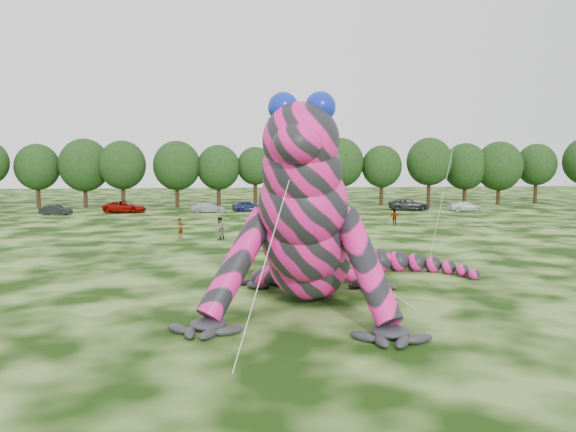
# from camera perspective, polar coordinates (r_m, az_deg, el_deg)

# --- Properties ---
(ground) EXTENTS (240.00, 240.00, 0.00)m
(ground) POSITION_cam_1_polar(r_m,az_deg,el_deg) (25.25, 1.46, -9.26)
(ground) COLOR #16330A
(ground) RESTS_ON ground
(inflatable_gecko) EXTENTS (19.54, 21.62, 9.18)m
(inflatable_gecko) POSITION_cam_1_polar(r_m,az_deg,el_deg) (26.48, 2.46, 1.50)
(inflatable_gecko) COLOR #E61A7F
(inflatable_gecko) RESTS_ON ground
(tree_4) EXTENTS (6.22, 5.60, 9.06)m
(tree_4) POSITION_cam_1_polar(r_m,az_deg,el_deg) (86.98, -24.09, 3.74)
(tree_4) COLOR black
(tree_4) RESTS_ON ground
(tree_5) EXTENTS (7.16, 6.44, 9.80)m
(tree_5) POSITION_cam_1_polar(r_m,az_deg,el_deg) (84.97, -19.95, 4.11)
(tree_5) COLOR black
(tree_5) RESTS_ON ground
(tree_6) EXTENTS (6.52, 5.86, 9.49)m
(tree_6) POSITION_cam_1_polar(r_m,az_deg,el_deg) (82.12, -16.44, 4.07)
(tree_6) COLOR black
(tree_6) RESTS_ON ground
(tree_7) EXTENTS (6.68, 6.01, 9.48)m
(tree_7) POSITION_cam_1_polar(r_m,az_deg,el_deg) (81.29, -11.22, 4.17)
(tree_7) COLOR black
(tree_7) RESTS_ON ground
(tree_8) EXTENTS (6.14, 5.53, 8.94)m
(tree_8) POSITION_cam_1_polar(r_m,az_deg,el_deg) (81.20, -7.07, 4.05)
(tree_8) COLOR black
(tree_8) RESTS_ON ground
(tree_9) EXTENTS (5.27, 4.74, 8.68)m
(tree_9) POSITION_cam_1_polar(r_m,az_deg,el_deg) (81.68, -3.35, 4.00)
(tree_9) COLOR black
(tree_9) RESTS_ON ground
(tree_10) EXTENTS (7.09, 6.38, 10.50)m
(tree_10) POSITION_cam_1_polar(r_m,az_deg,el_deg) (83.47, 0.96, 4.66)
(tree_10) COLOR black
(tree_10) RESTS_ON ground
(tree_11) EXTENTS (7.01, 6.31, 10.07)m
(tree_11) POSITION_cam_1_polar(r_m,az_deg,el_deg) (84.16, 5.32, 4.50)
(tree_11) COLOR black
(tree_11) RESTS_ON ground
(tree_12) EXTENTS (5.99, 5.39, 8.97)m
(tree_12) POSITION_cam_1_polar(r_m,az_deg,el_deg) (85.22, 9.49, 4.09)
(tree_12) COLOR black
(tree_12) RESTS_ON ground
(tree_13) EXTENTS (6.83, 6.15, 10.13)m
(tree_13) POSITION_cam_1_polar(r_m,az_deg,el_deg) (86.86, 14.14, 4.40)
(tree_13) COLOR black
(tree_13) RESTS_ON ground
(tree_14) EXTENTS (6.82, 6.14, 9.40)m
(tree_14) POSITION_cam_1_polar(r_m,az_deg,el_deg) (90.74, 17.54, 4.13)
(tree_14) COLOR black
(tree_14) RESTS_ON ground
(tree_15) EXTENTS (7.17, 6.45, 9.63)m
(tree_15) POSITION_cam_1_polar(r_m,az_deg,el_deg) (92.04, 20.64, 4.12)
(tree_15) COLOR black
(tree_15) RESTS_ON ground
(tree_16) EXTENTS (6.26, 5.63, 9.37)m
(tree_16) POSITION_cam_1_polar(r_m,az_deg,el_deg) (96.80, 23.89, 3.97)
(tree_16) COLOR black
(tree_16) RESTS_ON ground
(car_1) EXTENTS (3.93, 1.78, 1.25)m
(car_1) POSITION_cam_1_polar(r_m,az_deg,el_deg) (74.31, -22.52, 0.57)
(car_1) COLOR black
(car_1) RESTS_ON ground
(car_2) EXTENTS (5.81, 3.56, 1.50)m
(car_2) POSITION_cam_1_polar(r_m,az_deg,el_deg) (74.77, -16.23, 0.90)
(car_2) COLOR #850A04
(car_2) RESTS_ON ground
(car_3) EXTENTS (4.73, 2.66, 1.30)m
(car_3) POSITION_cam_1_polar(r_m,az_deg,el_deg) (72.76, -8.04, 0.86)
(car_3) COLOR #B9BCC3
(car_3) RESTS_ON ground
(car_4) EXTENTS (4.33, 2.27, 1.41)m
(car_4) POSITION_cam_1_polar(r_m,az_deg,el_deg) (73.87, -4.10, 1.01)
(car_4) COLOR #171F4E
(car_4) RESTS_ON ground
(car_5) EXTENTS (4.38, 2.25, 1.37)m
(car_5) POSITION_cam_1_polar(r_m,az_deg,el_deg) (74.93, 4.62, 1.06)
(car_5) COLOR beige
(car_5) RESTS_ON ground
(car_6) EXTENTS (5.58, 2.86, 1.51)m
(car_6) POSITION_cam_1_polar(r_m,az_deg,el_deg) (77.17, 12.23, 1.13)
(car_6) COLOR #2A292C
(car_6) RESTS_ON ground
(car_7) EXTENTS (4.51, 2.19, 1.26)m
(car_7) POSITION_cam_1_polar(r_m,az_deg,el_deg) (77.87, 17.58, 0.95)
(car_7) COLOR silver
(car_7) RESTS_ON ground
(spectator_1) EXTENTS (1.14, 1.16, 1.89)m
(spectator_1) POSITION_cam_1_polar(r_m,az_deg,el_deg) (46.94, -6.96, -1.27)
(spectator_1) COLOR gray
(spectator_1) RESTS_ON ground
(spectator_3) EXTENTS (1.01, 0.57, 1.62)m
(spectator_3) POSITION_cam_1_polar(r_m,az_deg,el_deg) (58.06, 10.78, -0.18)
(spectator_3) COLOR gray
(spectator_3) RESTS_ON ground
(spectator_5) EXTENTS (1.79, 1.09, 1.84)m
(spectator_5) POSITION_cam_1_polar(r_m,az_deg,el_deg) (43.52, 5.18, -1.82)
(spectator_5) COLOR gray
(spectator_5) RESTS_ON ground
(spectator_0) EXTENTS (0.67, 0.73, 1.68)m
(spectator_0) POSITION_cam_1_polar(r_m,az_deg,el_deg) (48.62, -10.87, -1.22)
(spectator_0) COLOR gray
(spectator_0) RESTS_ON ground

